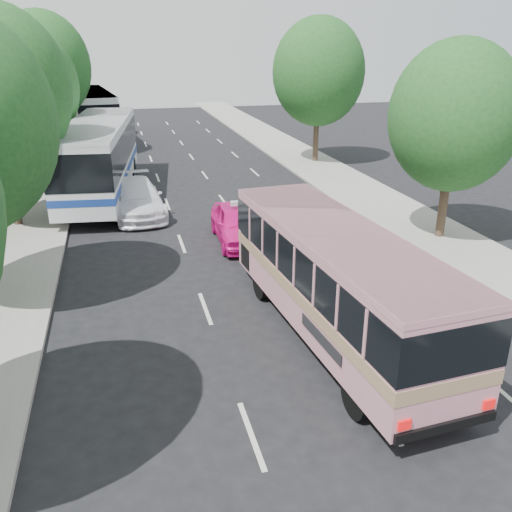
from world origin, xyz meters
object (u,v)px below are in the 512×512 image
object	(u,v)px
pink_taxi	(238,224)
tour_coach_rear	(91,111)
white_pickup	(137,198)
tour_coach_front	(99,152)
pink_bus	(336,272)

from	to	relation	value
pink_taxi	tour_coach_rear	world-z (taller)	tour_coach_rear
tour_coach_rear	white_pickup	bearing A→B (deg)	-90.30
pink_taxi	tour_coach_front	distance (m)	10.45
pink_bus	tour_coach_front	world-z (taller)	tour_coach_front
pink_bus	tour_coach_rear	xyz separation A→B (m)	(-7.24, 35.23, 0.49)
pink_taxi	tour_coach_rear	bearing A→B (deg)	104.93
white_pickup	tour_coach_rear	distance (m)	22.30
white_pickup	tour_coach_front	size ratio (longest dim) A/B	0.42
pink_taxi	white_pickup	bearing A→B (deg)	129.83
tour_coach_front	tour_coach_rear	world-z (taller)	tour_coach_rear
pink_bus	tour_coach_front	xyz separation A→B (m)	(-6.35, 17.03, 0.40)
pink_taxi	pink_bus	bearing A→B (deg)	-82.04
pink_taxi	tour_coach_front	size ratio (longest dim) A/B	0.34
pink_bus	tour_coach_rear	size ratio (longest dim) A/B	0.73
pink_bus	white_pickup	size ratio (longest dim) A/B	1.78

